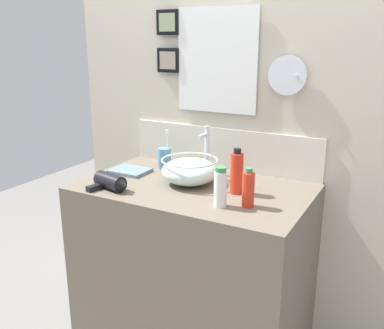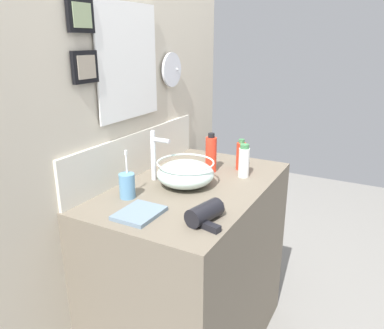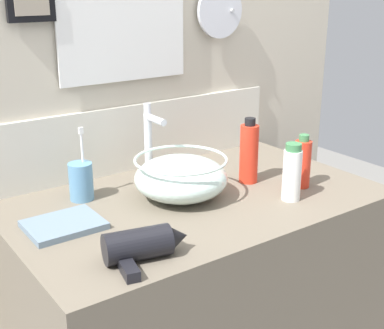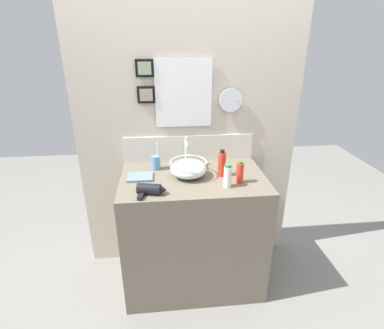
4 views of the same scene
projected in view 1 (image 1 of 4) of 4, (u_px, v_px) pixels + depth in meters
vanity_counter at (194, 277)px, 2.07m from camera, size 1.04×0.63×0.93m
back_panel at (226, 122)px, 2.16m from camera, size 1.74×0.10×2.33m
glass_bowl_sink at (190, 171)px, 1.96m from camera, size 0.26×0.26×0.12m
faucet at (206, 148)px, 2.07m from camera, size 0.02×0.10×0.24m
hair_drier at (111, 182)px, 1.88m from camera, size 0.20×0.14×0.07m
toothbrush_cup at (165, 158)px, 2.19m from camera, size 0.07×0.07×0.20m
soap_dispenser at (237, 173)px, 1.83m from camera, size 0.06×0.06×0.20m
shampoo_bottle at (248, 189)px, 1.68m from camera, size 0.05×0.05×0.16m
spray_bottle at (220, 188)px, 1.68m from camera, size 0.05×0.05×0.16m
hand_towel at (130, 171)px, 2.14m from camera, size 0.18×0.15×0.02m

